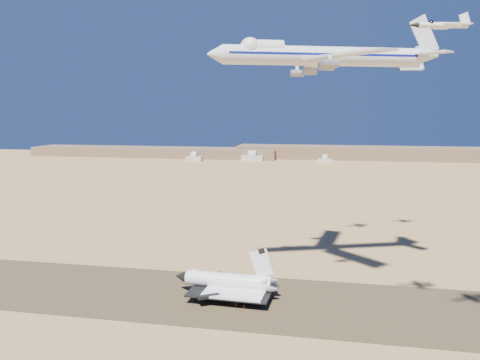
% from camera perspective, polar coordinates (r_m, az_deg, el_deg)
% --- Properties ---
extents(ground, '(1200.00, 1200.00, 0.00)m').
position_cam_1_polar(ground, '(179.65, -5.05, -13.95)').
color(ground, tan).
rests_on(ground, ground).
extents(runway, '(600.00, 50.00, 0.06)m').
position_cam_1_polar(runway, '(179.64, -5.05, -13.94)').
color(runway, brown).
rests_on(runway, ground).
extents(ridgeline, '(960.00, 90.00, 18.00)m').
position_cam_1_polar(ridgeline, '(689.92, 12.46, 3.08)').
color(ridgeline, '#7E6046').
rests_on(ridgeline, ground).
extents(hangars, '(200.50, 29.50, 30.00)m').
position_cam_1_polar(hangars, '(650.70, 1.10, 2.72)').
color(hangars, beige).
rests_on(hangars, ground).
extents(shuttle, '(39.41, 25.18, 19.40)m').
position_cam_1_polar(shuttle, '(177.81, -1.56, -12.36)').
color(shuttle, white).
rests_on(shuttle, runway).
extents(carrier_747, '(86.89, 64.26, 21.92)m').
position_cam_1_polar(carrier_747, '(178.16, 9.30, 14.71)').
color(carrier_747, silver).
extents(crew_a, '(0.50, 0.68, 1.74)m').
position_cam_1_polar(crew_a, '(173.41, 1.03, -14.43)').
color(crew_a, '#D7440C').
rests_on(crew_a, runway).
extents(crew_b, '(0.88, 0.92, 1.66)m').
position_cam_1_polar(crew_b, '(169.90, -0.44, -14.94)').
color(crew_b, '#D7440C').
rests_on(crew_b, runway).
extents(crew_c, '(1.13, 0.98, 1.72)m').
position_cam_1_polar(crew_c, '(168.24, 0.48, -15.17)').
color(crew_c, '#D7440C').
rests_on(crew_c, runway).
extents(chase_jet_a, '(15.71, 8.98, 3.97)m').
position_cam_1_polar(chase_jet_a, '(133.32, 23.36, 16.97)').
color(chase_jet_a, silver).
extents(chase_jet_d, '(14.76, 9.36, 3.86)m').
position_cam_1_polar(chase_jet_d, '(226.05, 13.49, 13.65)').
color(chase_jet_d, silver).
extents(chase_jet_e, '(14.11, 7.92, 3.54)m').
position_cam_1_polar(chase_jet_e, '(247.09, 20.08, 12.59)').
color(chase_jet_e, silver).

